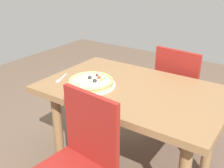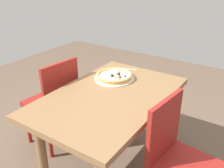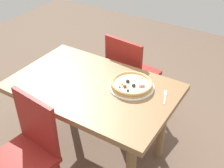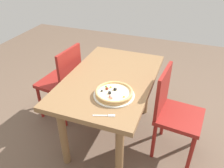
{
  "view_description": "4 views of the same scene",
  "coord_description": "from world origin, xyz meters",
  "px_view_note": "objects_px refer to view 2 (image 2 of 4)",
  "views": [
    {
      "loc": [
        -0.82,
        1.47,
        1.49
      ],
      "look_at": [
        0.13,
        0.07,
        0.74
      ],
      "focal_mm": 43.55,
      "sensor_mm": 36.0,
      "label": 1
    },
    {
      "loc": [
        -1.39,
        -0.95,
        1.6
      ],
      "look_at": [
        0.13,
        0.07,
        0.74
      ],
      "focal_mm": 40.11,
      "sensor_mm": 36.0,
      "label": 2
    },
    {
      "loc": [
        1.07,
        -1.44,
        1.98
      ],
      "look_at": [
        0.13,
        0.07,
        0.74
      ],
      "focal_mm": 46.58,
      "sensor_mm": 36.0,
      "label": 3
    },
    {
      "loc": [
        1.69,
        0.64,
        1.8
      ],
      "look_at": [
        0.13,
        0.07,
        0.74
      ],
      "focal_mm": 36.15,
      "sensor_mm": 36.0,
      "label": 4
    }
  ],
  "objects_px": {
    "dining_table": "(110,107)",
    "fork": "(126,69)",
    "chair_far": "(54,100)",
    "pizza": "(114,76)",
    "plate": "(114,78)",
    "chair_near": "(178,159)"
  },
  "relations": [
    {
      "from": "dining_table",
      "to": "chair_near",
      "type": "relative_size",
      "value": 1.42
    },
    {
      "from": "chair_near",
      "to": "chair_far",
      "type": "xyz_separation_m",
      "value": [
        0.12,
        1.22,
        0.0
      ]
    },
    {
      "from": "dining_table",
      "to": "pizza",
      "type": "bearing_deg",
      "value": 26.57
    },
    {
      "from": "dining_table",
      "to": "plate",
      "type": "xyz_separation_m",
      "value": [
        0.26,
        0.13,
        0.11
      ]
    },
    {
      "from": "plate",
      "to": "pizza",
      "type": "xyz_separation_m",
      "value": [
        0.0,
        -0.0,
        0.03
      ]
    },
    {
      "from": "plate",
      "to": "pizza",
      "type": "height_order",
      "value": "pizza"
    },
    {
      "from": "dining_table",
      "to": "chair_near",
      "type": "height_order",
      "value": "chair_near"
    },
    {
      "from": "dining_table",
      "to": "chair_far",
      "type": "height_order",
      "value": "chair_far"
    },
    {
      "from": "chair_near",
      "to": "pizza",
      "type": "bearing_deg",
      "value": -111.02
    },
    {
      "from": "dining_table",
      "to": "plate",
      "type": "relative_size",
      "value": 3.67
    },
    {
      "from": "chair_near",
      "to": "plate",
      "type": "bearing_deg",
      "value": -110.97
    },
    {
      "from": "chair_far",
      "to": "pizza",
      "type": "height_order",
      "value": "chair_far"
    },
    {
      "from": "chair_far",
      "to": "pizza",
      "type": "bearing_deg",
      "value": -54.79
    },
    {
      "from": "plate",
      "to": "chair_near",
      "type": "bearing_deg",
      "value": -117.46
    },
    {
      "from": "fork",
      "to": "plate",
      "type": "bearing_deg",
      "value": 77.03
    },
    {
      "from": "chair_near",
      "to": "dining_table",
      "type": "bearing_deg",
      "value": -95.02
    },
    {
      "from": "dining_table",
      "to": "chair_far",
      "type": "xyz_separation_m",
      "value": [
        -0.01,
        0.61,
        -0.13
      ]
    },
    {
      "from": "pizza",
      "to": "dining_table",
      "type": "bearing_deg",
      "value": -153.43
    },
    {
      "from": "dining_table",
      "to": "fork",
      "type": "relative_size",
      "value": 7.76
    },
    {
      "from": "fork",
      "to": "chair_far",
      "type": "bearing_deg",
      "value": 30.11
    },
    {
      "from": "fork",
      "to": "dining_table",
      "type": "bearing_deg",
      "value": 87.78
    },
    {
      "from": "chair_far",
      "to": "pizza",
      "type": "xyz_separation_m",
      "value": [
        0.27,
        -0.48,
        0.26
      ]
    }
  ]
}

